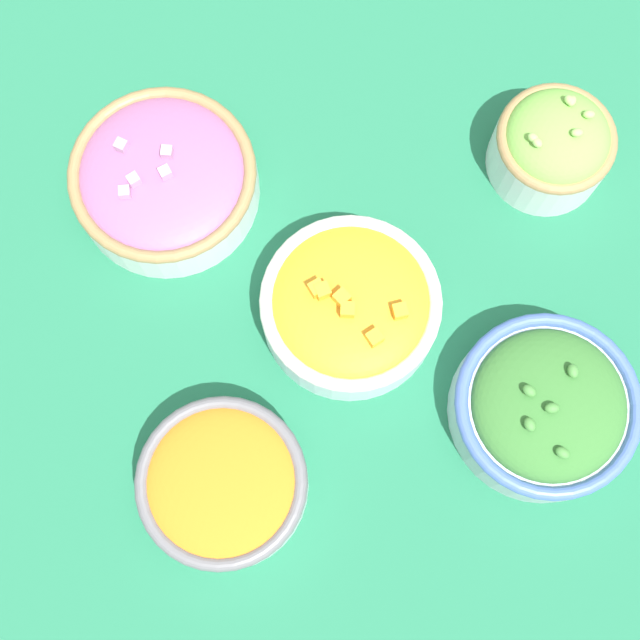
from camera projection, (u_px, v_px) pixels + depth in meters
name	position (u px, v px, depth m)	size (l,w,h in m)	color
ground_plane	(320.00, 328.00, 0.83)	(3.00, 3.00, 0.00)	#23704C
bowl_squash	(348.00, 306.00, 0.80)	(0.16, 0.16, 0.07)	silver
bowl_carrots	(220.00, 483.00, 0.76)	(0.15, 0.15, 0.06)	silver
bowl_red_onion	(162.00, 179.00, 0.83)	(0.17, 0.17, 0.07)	white
bowl_broccoli	(543.00, 407.00, 0.78)	(0.16, 0.16, 0.08)	#B2C1CC
bowl_lettuce	(551.00, 145.00, 0.83)	(0.11, 0.11, 0.09)	white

